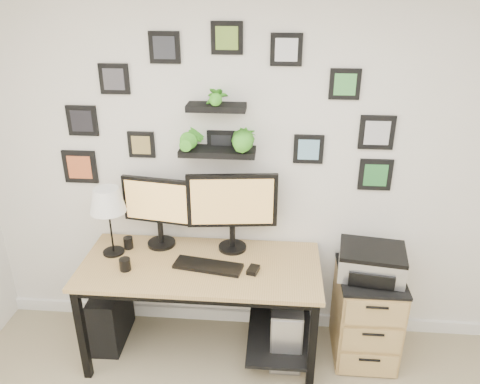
# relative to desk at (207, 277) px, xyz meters

# --- Properties ---
(room) EXTENTS (4.00, 4.00, 4.00)m
(room) POSITION_rel_desk_xyz_m (0.36, 0.32, -0.58)
(room) COLOR tan
(room) RESTS_ON ground
(desk) EXTENTS (1.60, 0.70, 0.75)m
(desk) POSITION_rel_desk_xyz_m (0.00, 0.00, 0.00)
(desk) COLOR tan
(desk) RESTS_ON ground
(monitor_left) EXTENTS (0.50, 0.23, 0.52)m
(monitor_left) POSITION_rel_desk_xyz_m (-0.35, 0.19, 0.43)
(monitor_left) COLOR black
(monitor_left) RESTS_ON desk
(monitor_right) EXTENTS (0.61, 0.22, 0.57)m
(monitor_right) POSITION_rel_desk_xyz_m (0.16, 0.18, 0.46)
(monitor_right) COLOR black
(monitor_right) RESTS_ON desk
(keyboard) EXTENTS (0.47, 0.22, 0.02)m
(keyboard) POSITION_rel_desk_xyz_m (0.02, -0.07, 0.14)
(keyboard) COLOR black
(keyboard) RESTS_ON desk
(mouse) EXTENTS (0.09, 0.11, 0.03)m
(mouse) POSITION_rel_desk_xyz_m (0.32, -0.09, 0.14)
(mouse) COLOR black
(mouse) RESTS_ON desk
(table_lamp) EXTENTS (0.24, 0.24, 0.49)m
(table_lamp) POSITION_rel_desk_xyz_m (-0.66, 0.06, 0.52)
(table_lamp) COLOR black
(table_lamp) RESTS_ON desk
(mug) EXTENTS (0.07, 0.07, 0.08)m
(mug) POSITION_rel_desk_xyz_m (-0.51, -0.14, 0.16)
(mug) COLOR black
(mug) RESTS_ON desk
(pen_cup) EXTENTS (0.07, 0.07, 0.08)m
(pen_cup) POSITION_rel_desk_xyz_m (-0.57, 0.13, 0.17)
(pen_cup) COLOR black
(pen_cup) RESTS_ON desk
(pc_tower_black) EXTENTS (0.21, 0.45, 0.45)m
(pc_tower_black) POSITION_rel_desk_xyz_m (-0.73, 0.04, -0.40)
(pc_tower_black) COLOR black
(pc_tower_black) RESTS_ON ground
(pc_tower_grey) EXTENTS (0.21, 0.49, 0.48)m
(pc_tower_grey) POSITION_rel_desk_xyz_m (0.56, 0.02, -0.39)
(pc_tower_grey) COLOR gray
(pc_tower_grey) RESTS_ON ground
(file_cabinet) EXTENTS (0.43, 0.53, 0.67)m
(file_cabinet) POSITION_rel_desk_xyz_m (1.11, 0.06, -0.29)
(file_cabinet) COLOR tan
(file_cabinet) RESTS_ON ground
(printer) EXTENTS (0.47, 0.39, 0.19)m
(printer) POSITION_rel_desk_xyz_m (1.10, 0.06, 0.14)
(printer) COLOR silver
(printer) RESTS_ON file_cabinet
(wall_decor) EXTENTS (2.28, 0.18, 1.10)m
(wall_decor) POSITION_rel_desk_xyz_m (0.08, 0.27, 1.02)
(wall_decor) COLOR black
(wall_decor) RESTS_ON ground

